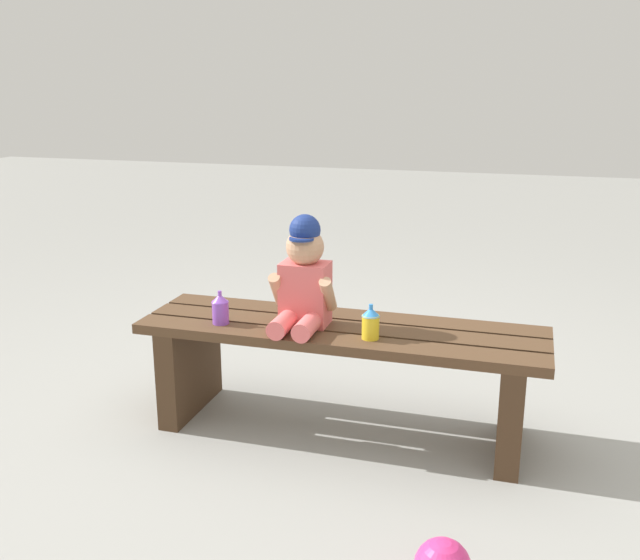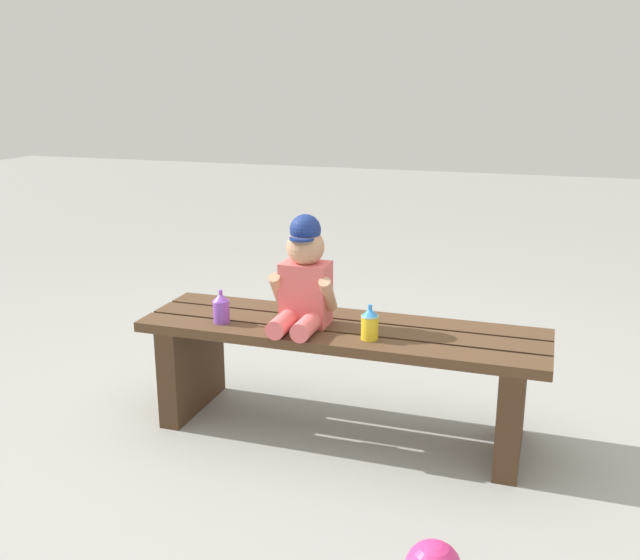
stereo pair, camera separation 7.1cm
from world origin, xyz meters
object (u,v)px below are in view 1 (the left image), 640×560
(park_bench, at_px, (341,360))
(sippy_cup_right, at_px, (371,323))
(child_figure, at_px, (304,278))
(sippy_cup_left, at_px, (220,308))

(park_bench, bearing_deg, sippy_cup_right, -37.90)
(park_bench, relative_size, child_figure, 3.63)
(child_figure, distance_m, sippy_cup_right, 0.29)
(sippy_cup_right, bearing_deg, park_bench, 142.10)
(sippy_cup_left, xyz_separation_m, sippy_cup_right, (0.56, 0.00, 0.00))
(park_bench, xyz_separation_m, child_figure, (-0.13, -0.03, 0.31))
(park_bench, distance_m, sippy_cup_left, 0.48)
(child_figure, height_order, sippy_cup_right, child_figure)
(park_bench, relative_size, sippy_cup_left, 11.86)
(child_figure, xyz_separation_m, sippy_cup_right, (0.26, -0.07, -0.12))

